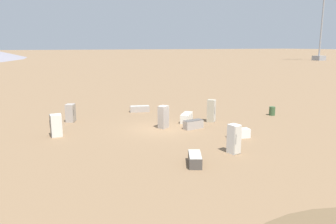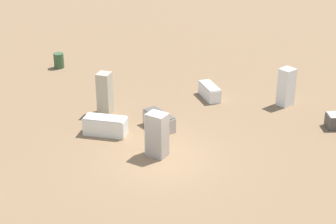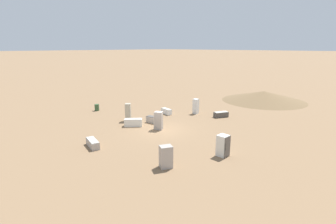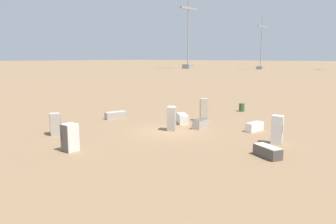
{
  "view_description": "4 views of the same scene",
  "coord_description": "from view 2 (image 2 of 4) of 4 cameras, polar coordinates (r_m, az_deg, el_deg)",
  "views": [
    {
      "loc": [
        -9.88,
        -22.61,
        6.33
      ],
      "look_at": [
        0.31,
        -0.7,
        1.41
      ],
      "focal_mm": 35.0,
      "sensor_mm": 36.0,
      "label": 1
    },
    {
      "loc": [
        -16.36,
        8.89,
        10.61
      ],
      "look_at": [
        1.08,
        -0.86,
        1.29
      ],
      "focal_mm": 60.0,
      "sensor_mm": 36.0,
      "label": 2
    },
    {
      "loc": [
        -17.18,
        16.64,
        7.78
      ],
      "look_at": [
        -1.04,
        0.12,
        1.97
      ],
      "focal_mm": 28.0,
      "sensor_mm": 36.0,
      "label": 3
    },
    {
      "loc": [
        -17.85,
        -14.78,
        5.28
      ],
      "look_at": [
        -0.66,
        -0.37,
        1.53
      ],
      "focal_mm": 35.0,
      "sensor_mm": 36.0,
      "label": 4
    }
  ],
  "objects": [
    {
      "name": "discarded_fridge_4",
      "position": [
        23.14,
        -6.39,
        -1.39
      ],
      "size": [
        1.68,
        1.77,
        0.76
      ],
      "rotation": [
        0.0,
        0.0,
        2.41
      ],
      "color": "silver",
      "rests_on": "ground_plane"
    },
    {
      "name": "discarded_fridge_9",
      "position": [
        24.79,
        -6.43,
        1.91
      ],
      "size": [
        0.84,
        0.84,
        1.9
      ],
      "rotation": [
        0.0,
        0.0,
        3.9
      ],
      "color": "#B2A88E",
      "rests_on": "ground_plane"
    },
    {
      "name": "rusty_barrel",
      "position": [
        30.76,
        -11.03,
        5.16
      ],
      "size": [
        0.54,
        0.54,
        0.8
      ],
      "color": "#385633",
      "rests_on": "ground_plane"
    },
    {
      "name": "discarded_fridge_2",
      "position": [
        26.5,
        4.25,
        2.1
      ],
      "size": [
        1.58,
        0.83,
        0.65
      ],
      "rotation": [
        0.0,
        0.0,
        1.39
      ],
      "color": "white",
      "rests_on": "ground_plane"
    },
    {
      "name": "ground_plane",
      "position": [
        21.43,
        -0.59,
        -4.67
      ],
      "size": [
        1000.0,
        1000.0,
        0.0
      ],
      "primitive_type": "plane",
      "color": "#846647"
    },
    {
      "name": "discarded_fridge_5",
      "position": [
        26.04,
        11.93,
        2.51
      ],
      "size": [
        0.67,
        0.75,
        1.76
      ],
      "rotation": [
        0.0,
        0.0,
        3.33
      ],
      "color": "white",
      "rests_on": "ground_plane"
    },
    {
      "name": "discarded_fridge_8",
      "position": [
        21.2,
        -1.14,
        -2.32
      ],
      "size": [
        0.94,
        0.86,
        1.76
      ],
      "rotation": [
        0.0,
        0.0,
        5.23
      ],
      "color": "#A89E93",
      "rests_on": "ground_plane"
    },
    {
      "name": "discarded_fridge_6",
      "position": [
        23.51,
        -0.91,
        -0.89
      ],
      "size": [
        1.62,
        0.8,
        0.68
      ],
      "rotation": [
        0.0,
        0.0,
        1.69
      ],
      "color": "#A89E93",
      "rests_on": "ground_plane"
    }
  ]
}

